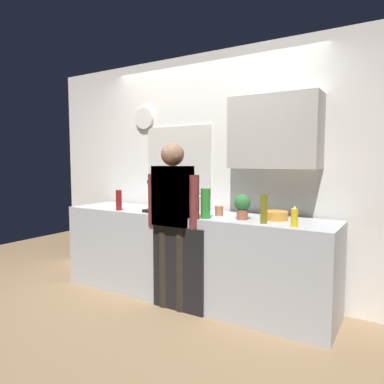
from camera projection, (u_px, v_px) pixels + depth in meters
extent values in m
plane|color=#8C6D4C|center=(173.00, 308.00, 3.44)|extent=(8.00, 8.00, 0.00)
cube|color=#B2B7BC|center=(190.00, 256.00, 3.66)|extent=(2.92, 0.64, 0.90)
cube|color=black|center=(178.00, 269.00, 3.34)|extent=(0.56, 0.02, 0.81)
cube|color=white|center=(210.00, 172.00, 3.95)|extent=(4.52, 0.10, 2.60)
cube|color=beige|center=(178.00, 159.00, 4.08)|extent=(0.86, 0.02, 0.76)
cube|color=#8CA5C6|center=(178.00, 159.00, 4.09)|extent=(0.80, 0.02, 0.70)
cube|color=#B7B2A8|center=(275.00, 132.00, 3.31)|extent=(0.84, 0.32, 0.68)
cylinder|color=silver|center=(144.00, 118.00, 4.29)|extent=(0.26, 0.03, 0.26)
cube|color=black|center=(155.00, 210.00, 3.69)|extent=(0.20, 0.20, 0.03)
cube|color=silver|center=(159.00, 195.00, 3.73)|extent=(0.18, 0.08, 0.28)
cylinder|color=black|center=(154.00, 204.00, 3.66)|extent=(0.11, 0.11, 0.11)
cylinder|color=black|center=(155.00, 182.00, 3.67)|extent=(0.17, 0.17, 0.03)
cylinder|color=olive|center=(264.00, 209.00, 3.00)|extent=(0.06, 0.06, 0.25)
cylinder|color=maroon|center=(119.00, 200.00, 3.81)|extent=(0.06, 0.06, 0.22)
cylinder|color=#2D8C33|center=(206.00, 203.00, 3.27)|extent=(0.09, 0.09, 0.28)
cylinder|color=brown|center=(177.00, 201.00, 3.71)|extent=(0.06, 0.06, 0.23)
cylinder|color=white|center=(185.00, 205.00, 3.88)|extent=(0.08, 0.08, 0.09)
cylinder|color=#B26647|center=(219.00, 211.00, 3.44)|extent=(0.08, 0.08, 0.09)
cylinder|color=orange|center=(276.00, 216.00, 3.18)|extent=(0.22, 0.22, 0.08)
cylinder|color=#9E5638|center=(242.00, 215.00, 3.21)|extent=(0.10, 0.10, 0.09)
sphere|color=#2D7233|center=(242.00, 203.00, 3.20)|extent=(0.15, 0.15, 0.15)
cylinder|color=yellow|center=(294.00, 218.00, 2.83)|extent=(0.06, 0.06, 0.15)
cone|color=white|center=(295.00, 207.00, 2.82)|extent=(0.02, 0.02, 0.03)
cylinder|color=silver|center=(198.00, 203.00, 3.72)|extent=(0.14, 0.14, 0.17)
cylinder|color=black|center=(165.00, 265.00, 3.46)|extent=(0.12, 0.12, 0.82)
cylinder|color=black|center=(182.00, 268.00, 3.35)|extent=(0.12, 0.12, 0.82)
cube|color=#262633|center=(173.00, 196.00, 3.35)|extent=(0.36, 0.20, 0.56)
sphere|color=#D8AD8C|center=(173.00, 154.00, 3.31)|extent=(0.22, 0.22, 0.22)
cylinder|color=#262633|center=(153.00, 199.00, 3.47)|extent=(0.09, 0.09, 0.50)
cylinder|color=#262633|center=(194.00, 202.00, 3.22)|extent=(0.09, 0.09, 0.50)
cylinder|color=brown|center=(165.00, 265.00, 3.46)|extent=(0.12, 0.12, 0.82)
cylinder|color=brown|center=(182.00, 268.00, 3.35)|extent=(0.12, 0.12, 0.82)
cube|color=#D85959|center=(173.00, 196.00, 3.35)|extent=(0.36, 0.20, 0.56)
sphere|color=beige|center=(173.00, 154.00, 3.31)|extent=(0.22, 0.22, 0.22)
cylinder|color=#D85959|center=(153.00, 199.00, 3.47)|extent=(0.09, 0.09, 0.50)
cylinder|color=#D85959|center=(194.00, 202.00, 3.22)|extent=(0.09, 0.09, 0.50)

